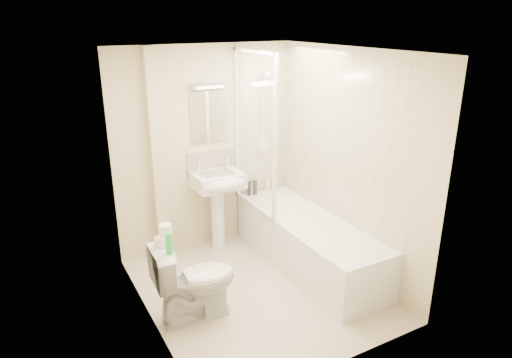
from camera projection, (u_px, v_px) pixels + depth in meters
floor at (258, 290)px, 4.73m from camera, size 2.50×2.50×0.00m
wall_back at (206, 149)px, 5.36m from camera, size 2.20×0.02×2.40m
wall_left at (144, 203)px, 3.83m from camera, size 0.02×2.50×2.40m
wall_right at (348, 164)px, 4.83m from camera, size 0.02×2.50×2.40m
ceiling at (258, 50)px, 3.92m from camera, size 2.20×2.50×0.02m
tile_back at (262, 124)px, 5.62m from camera, size 0.70×0.01×1.75m
tile_right at (338, 140)px, 4.89m from camera, size 0.01×2.10×1.75m
pipe_boxing at (156, 158)px, 5.03m from camera, size 0.12×0.12×2.40m
splashback at (211, 163)px, 5.43m from camera, size 0.60×0.02×0.30m
mirror at (209, 117)px, 5.24m from camera, size 0.46×0.01×0.60m
strip_light at (209, 85)px, 5.10m from camera, size 0.42×0.07×0.07m
bathtub at (308, 242)px, 5.12m from camera, size 0.70×2.10×0.55m
shower_screen at (254, 133)px, 5.09m from camera, size 0.04×0.92×1.80m
shower_fixture at (264, 115)px, 5.54m from camera, size 0.10×0.16×0.99m
pedestal_sink at (219, 189)px, 5.33m from camera, size 0.57×0.51×1.09m
bottle_black_a at (250, 188)px, 5.72m from camera, size 0.05×0.05×0.18m
bottle_white_a at (250, 189)px, 5.72m from camera, size 0.05×0.05×0.17m
bottle_black_b at (255, 187)px, 5.75m from camera, size 0.06×0.06×0.18m
bottle_cream at (268, 185)px, 5.83m from camera, size 0.06×0.06×0.18m
bottle_white_b at (274, 185)px, 5.88m from camera, size 0.06×0.06×0.15m
toilet at (195, 280)px, 4.19m from camera, size 0.51×0.80×0.77m
toilet_roll_lower at (161, 242)px, 3.98m from camera, size 0.11×0.11×0.09m
toilet_roll_upper at (166, 230)px, 3.99m from camera, size 0.11×0.11×0.10m
green_bottle at (169, 244)px, 3.85m from camera, size 0.06×0.06×0.19m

